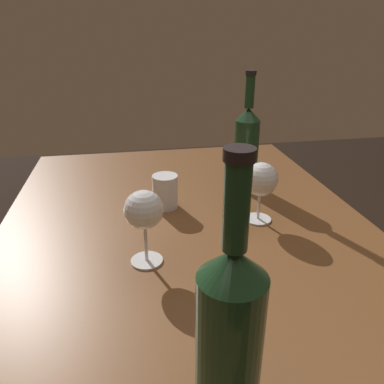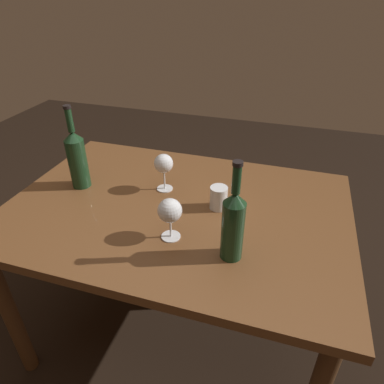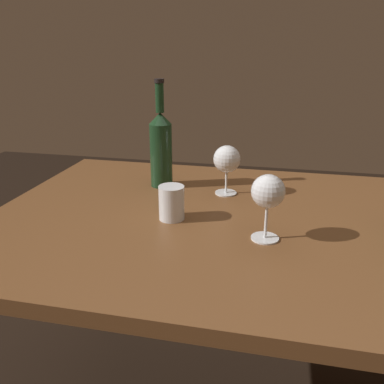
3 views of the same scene
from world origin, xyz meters
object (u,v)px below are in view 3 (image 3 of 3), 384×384
water_tumbler (172,204)px  wine_glass_left (268,193)px  wine_bottle_second (161,147)px  wine_glass_right (227,160)px

water_tumbler → wine_glass_left: bearing=164.8°
wine_glass_left → wine_bottle_second: bearing=-42.5°
water_tumbler → wine_bottle_second: bearing=-68.1°
wine_glass_left → wine_bottle_second: 0.47m
wine_glass_left → wine_glass_right: bearing=-65.2°
wine_glass_left → wine_glass_right: size_ratio=1.05×
wine_glass_right → water_tumbler: wine_glass_right is taller
wine_glass_right → wine_bottle_second: bearing=-8.2°
wine_bottle_second → water_tumbler: wine_bottle_second is taller
wine_glass_left → wine_bottle_second: wine_bottle_second is taller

